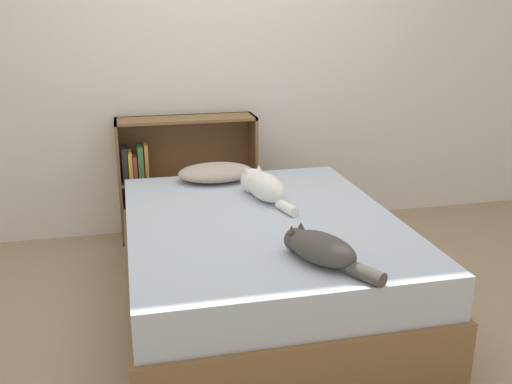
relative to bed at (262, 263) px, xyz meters
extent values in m
plane|color=#997F60|center=(0.00, 0.00, -0.26)|extent=(8.00, 8.00, 0.00)
cube|color=silver|center=(0.00, 1.32, 0.99)|extent=(8.00, 0.06, 2.50)
cube|color=brown|center=(0.00, 0.00, -0.10)|extent=(1.45, 1.82, 0.31)
cube|color=#B2BCCC|center=(0.00, 0.00, 0.16)|extent=(1.41, 1.76, 0.21)
ellipsoid|color=#B29E8E|center=(-0.13, 0.72, 0.32)|extent=(0.49, 0.31, 0.11)
ellipsoid|color=white|center=(0.09, 0.28, 0.35)|extent=(0.25, 0.39, 0.16)
sphere|color=white|center=(0.05, 0.42, 0.34)|extent=(0.15, 0.15, 0.15)
cone|color=white|center=(0.01, 0.41, 0.42)|extent=(0.04, 0.04, 0.03)
cone|color=white|center=(0.09, 0.44, 0.42)|extent=(0.04, 0.04, 0.03)
cylinder|color=white|center=(0.15, 0.04, 0.30)|extent=(0.10, 0.17, 0.06)
ellipsoid|color=#47423D|center=(0.12, -0.61, 0.34)|extent=(0.33, 0.40, 0.13)
sphere|color=#47423D|center=(0.05, -0.47, 0.33)|extent=(0.11, 0.11, 0.11)
cone|color=#47423D|center=(0.02, -0.49, 0.39)|extent=(0.04, 0.04, 0.03)
cone|color=#47423D|center=(0.07, -0.46, 0.39)|extent=(0.04, 0.04, 0.03)
cylinder|color=#47423D|center=(0.24, -0.82, 0.30)|extent=(0.14, 0.17, 0.06)
cube|color=brown|center=(-0.74, 1.15, 0.17)|extent=(0.02, 0.26, 0.87)
cube|color=brown|center=(0.21, 1.15, 0.17)|extent=(0.02, 0.26, 0.87)
cube|color=brown|center=(-0.26, 1.15, -0.25)|extent=(0.97, 0.26, 0.02)
cube|color=brown|center=(-0.26, 1.15, 0.60)|extent=(0.97, 0.26, 0.02)
cube|color=brown|center=(-0.26, 1.15, 0.17)|extent=(0.93, 0.26, 0.02)
cube|color=brown|center=(-0.26, 1.27, 0.17)|extent=(0.97, 0.02, 0.87)
cube|color=#232328|center=(-0.70, 1.11, 0.31)|extent=(0.03, 0.16, 0.25)
cube|color=gold|center=(-0.66, 1.11, 0.29)|extent=(0.03, 0.16, 0.21)
cube|color=#B7332D|center=(-0.63, 1.11, 0.28)|extent=(0.03, 0.16, 0.19)
cube|color=#337F47|center=(-0.59, 1.11, 0.31)|extent=(0.04, 0.16, 0.25)
cube|color=orange|center=(-0.55, 1.11, 0.32)|extent=(0.02, 0.16, 0.26)
camera|label=1|loc=(-0.67, -2.77, 1.34)|focal=40.00mm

